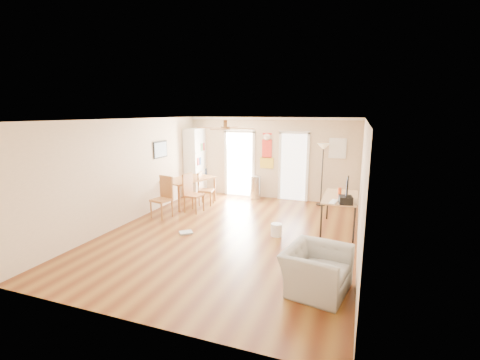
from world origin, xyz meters
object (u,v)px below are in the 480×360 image
at_px(dining_chair_near, 161,198).
at_px(computer_desk, 339,213).
at_px(bookshelf, 196,162).
at_px(dining_chair_right_a, 206,189).
at_px(dining_table, 188,191).
at_px(armchair, 316,270).
at_px(dining_chair_right_b, 194,193).
at_px(torchiere_lamp, 322,175).
at_px(printer, 346,200).
at_px(trash_can, 255,188).
at_px(wastebasket_a, 276,230).

relative_size(dining_chair_near, computer_desk, 0.71).
bearing_deg(dining_chair_near, bookshelf, 109.26).
distance_m(dining_chair_right_a, computer_desk, 4.02).
distance_m(dining_table, armchair, 5.71).
xyz_separation_m(dining_chair_right_b, torchiere_lamp, (3.27, 1.92, 0.39)).
distance_m(bookshelf, printer, 5.64).
height_order(bookshelf, dining_chair_right_a, bookshelf).
distance_m(trash_can, wastebasket_a, 3.30).
relative_size(dining_table, torchiere_lamp, 0.85).
xyz_separation_m(bookshelf, dining_chair_right_b, (0.91, -1.94, -0.58)).
bearing_deg(wastebasket_a, printer, 11.54).
xyz_separation_m(trash_can, printer, (2.86, -2.68, 0.53)).
height_order(dining_chair_near, trash_can, dining_chair_near).
bearing_deg(wastebasket_a, bookshelf, 139.82).
bearing_deg(dining_table, dining_chair_near, -91.00).
distance_m(trash_can, printer, 3.95).
distance_m(dining_chair_right_b, computer_desk, 3.92).
height_order(dining_table, wastebasket_a, dining_table).
bearing_deg(bookshelf, dining_chair_right_b, -52.93).
xyz_separation_m(dining_chair_right_a, trash_can, (1.19, 1.16, -0.12)).
height_order(dining_chair_near, printer, dining_chair_near).
height_order(dining_chair_right_b, computer_desk, dining_chair_right_b).
height_order(dining_table, trash_can, dining_table).
distance_m(dining_chair_right_a, printer, 4.34).
bearing_deg(wastebasket_a, dining_chair_right_a, 145.30).
xyz_separation_m(torchiere_lamp, armchair, (0.48, -5.01, -0.59)).
bearing_deg(wastebasket_a, dining_chair_right_b, 158.51).
relative_size(dining_chair_near, trash_can, 1.45).
bearing_deg(dining_table, torchiere_lamp, 18.03).
bearing_deg(torchiere_lamp, dining_chair_right_a, -160.79).
relative_size(dining_table, armchair, 1.51).
height_order(bookshelf, armchair, bookshelf).
xyz_separation_m(torchiere_lamp, wastebasket_a, (-0.65, -2.95, -0.78)).
relative_size(dining_chair_right_b, torchiere_lamp, 0.58).
relative_size(dining_chair_right_a, torchiere_lamp, 0.53).
bearing_deg(trash_can, armchair, -63.04).
height_order(dining_chair_right_a, dining_chair_near, dining_chair_near).
relative_size(dining_chair_near, wastebasket_a, 3.78).
bearing_deg(trash_can, printer, -43.15).
relative_size(dining_chair_right_b, printer, 3.37).
bearing_deg(dining_table, printer, -17.09).
distance_m(trash_can, computer_desk, 3.42).
bearing_deg(wastebasket_a, dining_table, 151.66).
distance_m(dining_chair_right_a, trash_can, 1.67).
height_order(trash_can, armchair, trash_can).
xyz_separation_m(dining_table, printer, (4.60, -1.41, 0.51)).
bearing_deg(dining_chair_right_a, wastebasket_a, -135.55).
bearing_deg(dining_chair_right_b, dining_chair_right_a, 7.19).
relative_size(dining_chair_right_a, dining_chair_near, 0.91).
bearing_deg(bookshelf, wastebasket_a, -28.12).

